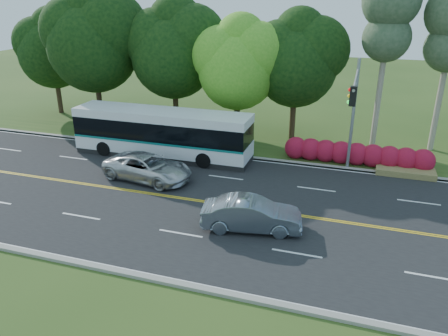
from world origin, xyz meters
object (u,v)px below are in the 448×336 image
(traffic_signal, at_px, (354,105))
(suv, at_px, (148,167))
(transit_bus, at_px, (162,134))
(sedan, at_px, (252,214))

(traffic_signal, relative_size, suv, 1.27)
(transit_bus, bearing_deg, traffic_signal, -1.95)
(transit_bus, height_order, suv, transit_bus)
(traffic_signal, height_order, sedan, traffic_signal)
(transit_bus, height_order, sedan, transit_bus)
(transit_bus, distance_m, sedan, 11.50)
(traffic_signal, distance_m, suv, 12.56)
(traffic_signal, relative_size, sedan, 1.47)
(traffic_signal, xyz_separation_m, sedan, (-3.93, -7.46, -3.87))
(sedan, distance_m, suv, 8.42)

